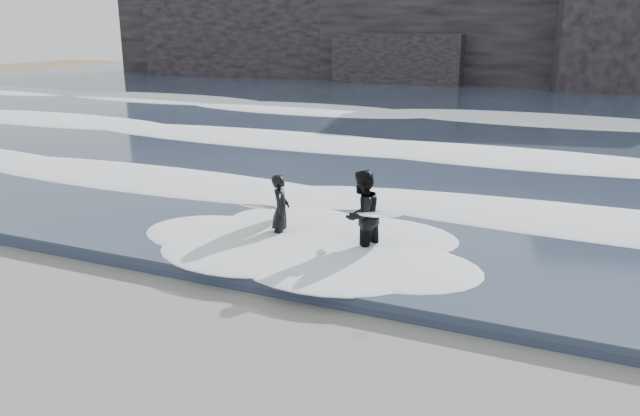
# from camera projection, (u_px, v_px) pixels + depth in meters

# --- Properties ---
(ground) EXTENTS (120.00, 120.00, 0.00)m
(ground) POSITION_uv_depth(u_px,v_px,m) (95.00, 361.00, 9.17)
(ground) COLOR brown
(ground) RESTS_ON ground
(sea) EXTENTS (90.00, 52.00, 0.30)m
(sea) POSITION_uv_depth(u_px,v_px,m) (471.00, 110.00, 34.57)
(sea) COLOR #2B354A
(sea) RESTS_ON ground
(headland) EXTENTS (70.00, 9.00, 10.00)m
(headland) POSITION_uv_depth(u_px,v_px,m) (517.00, 20.00, 48.10)
(headland) COLOR black
(headland) RESTS_ON ground
(foam_near) EXTENTS (60.00, 3.20, 0.20)m
(foam_near) POSITION_uv_depth(u_px,v_px,m) (332.00, 191.00, 16.95)
(foam_near) COLOR white
(foam_near) RESTS_ON sea
(foam_mid) EXTENTS (60.00, 4.00, 0.24)m
(foam_mid) POSITION_uv_depth(u_px,v_px,m) (405.00, 145.00, 23.09)
(foam_mid) COLOR white
(foam_mid) RESTS_ON sea
(foam_far) EXTENTS (60.00, 4.80, 0.30)m
(foam_far) POSITION_uv_depth(u_px,v_px,m) (456.00, 114.00, 30.97)
(foam_far) COLOR white
(foam_far) RESTS_ON sea
(surfer_left) EXTENTS (0.99, 2.00, 1.63)m
(surfer_left) POSITION_uv_depth(u_px,v_px,m) (277.00, 210.00, 13.76)
(surfer_left) COLOR black
(surfer_left) RESTS_ON ground
(surfer_right) EXTENTS (1.26, 1.89, 1.92)m
(surfer_right) POSITION_uv_depth(u_px,v_px,m) (363.00, 216.00, 12.85)
(surfer_right) COLOR black
(surfer_right) RESTS_ON ground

